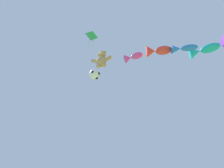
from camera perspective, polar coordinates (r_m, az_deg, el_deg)
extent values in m
ellipsoid|color=tan|center=(11.64, -4.09, 8.64)|extent=(0.78, 0.67, 0.95)
sphere|color=tan|center=(12.16, -3.94, 10.95)|extent=(0.65, 0.65, 0.65)
sphere|color=beige|center=(11.95, -4.40, 11.75)|extent=(0.27, 0.27, 0.27)
sphere|color=tan|center=(12.41, -4.94, 11.49)|extent=(0.27, 0.27, 0.27)
cylinder|color=tan|center=(11.92, -6.66, 8.62)|extent=(0.56, 0.25, 0.44)
sphere|color=tan|center=(11.38, -5.21, 6.84)|extent=(0.35, 0.35, 0.35)
sphere|color=tan|center=(12.30, -2.83, 11.97)|extent=(0.27, 0.27, 0.27)
cylinder|color=tan|center=(11.63, -1.38, 9.78)|extent=(0.56, 0.25, 0.44)
sphere|color=tan|center=(11.27, -3.16, 7.27)|extent=(0.35, 0.35, 0.35)
sphere|color=white|center=(10.77, -6.81, 3.65)|extent=(0.72, 0.72, 0.72)
sphere|color=black|center=(10.67, -5.14, 3.98)|extent=(0.20, 0.20, 0.20)
sphere|color=black|center=(11.10, -6.65, 3.77)|extent=(0.20, 0.20, 0.20)
sphere|color=black|center=(10.51, -7.48, 4.57)|extent=(0.20, 0.20, 0.20)
sphere|color=black|center=(10.63, -5.90, 2.32)|extent=(0.20, 0.20, 0.20)
ellipsoid|color=#E53F9E|center=(14.60, 9.39, 10.57)|extent=(1.19, 0.79, 0.57)
cone|color=#E53F9E|center=(14.72, 6.09, 9.69)|extent=(0.71, 0.90, 0.83)
sphere|color=black|center=(14.68, 10.70, 11.31)|extent=(0.15, 0.15, 0.15)
ellipsoid|color=red|center=(14.66, 18.94, 12.03)|extent=(1.57, 1.09, 0.73)
cone|color=red|center=(14.42, 14.54, 11.94)|extent=(0.96, 1.19, 1.07)
sphere|color=black|center=(14.92, 20.55, 12.54)|extent=(0.19, 0.19, 0.19)
ellipsoid|color=blue|center=(14.78, 27.38, 12.17)|extent=(1.49, 0.79, 0.50)
cone|color=blue|center=(14.41, 23.23, 12.14)|extent=(0.88, 0.84, 0.74)
sphere|color=black|center=(15.05, 28.87, 12.50)|extent=(0.13, 0.13, 0.13)
ellipsoid|color=#19ADB2|center=(16.04, 33.25, 11.39)|extent=(1.69, 1.07, 0.72)
cone|color=#19ADB2|center=(15.75, 28.99, 10.46)|extent=(1.02, 1.17, 1.06)
sphere|color=black|center=(16.31, 34.73, 12.20)|extent=(0.19, 0.19, 0.19)
cube|color=green|center=(16.56, -7.78, 17.80)|extent=(1.13, 0.89, 1.41)
cylinder|color=green|center=(15.74, -8.73, 15.34)|extent=(0.03, 0.10, 1.27)
cylinder|color=green|center=(15.58, -7.48, 15.45)|extent=(0.03, 0.16, 1.44)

